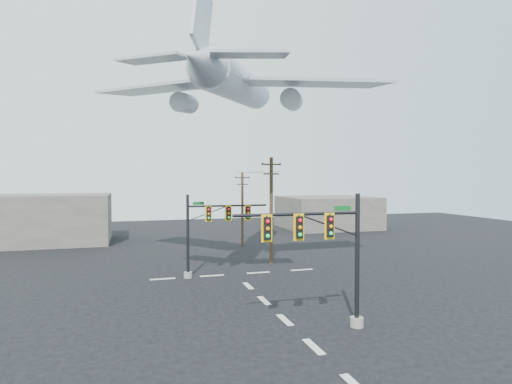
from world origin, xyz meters
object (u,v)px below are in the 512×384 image
object	(u,v)px
utility_pole_a	(271,208)
utility_pole_b	(242,208)
signal_mast_near	(328,253)
airliner	(238,85)
signal_mast_far	(209,230)

from	to	relation	value
utility_pole_a	utility_pole_b	bearing A→B (deg)	85.50
signal_mast_near	utility_pole_b	size ratio (longest dim) A/B	0.84
utility_pole_a	airliner	xyz separation A→B (m)	(-3.80, -2.26, 10.83)
signal_mast_near	signal_mast_far	bearing A→B (deg)	105.76
signal_mast_near	signal_mast_far	size ratio (longest dim) A/B	1.04
signal_mast_far	signal_mast_near	bearing A→B (deg)	-74.24
signal_mast_far	utility_pole_a	distance (m)	7.76
signal_mast_far	utility_pole_b	world-z (taller)	utility_pole_b
signal_mast_near	utility_pole_b	world-z (taller)	utility_pole_b
airliner	signal_mast_far	bearing A→B (deg)	143.75
signal_mast_far	utility_pole_a	world-z (taller)	utility_pole_a
signal_mast_near	utility_pole_a	distance (m)	17.95
signal_mast_far	airliner	bearing A→B (deg)	27.94
signal_mast_near	signal_mast_far	world-z (taller)	signal_mast_near
signal_mast_far	airliner	size ratio (longest dim) A/B	0.27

